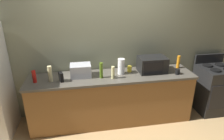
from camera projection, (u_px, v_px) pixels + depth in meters
The scene contains 15 objects.
ground_plane at pixel (116, 133), 3.37m from camera, with size 8.00×8.00×0.00m, color tan.
back_wall at pixel (108, 44), 3.59m from camera, with size 6.40×0.10×2.70m, color gray.
counter_run at pixel (112, 98), 3.56m from camera, with size 2.84×0.64×0.90m.
stove_range at pixel (213, 89), 3.87m from camera, with size 0.60×0.61×1.08m.
microwave at pixel (152, 64), 3.50m from camera, with size 0.48×0.35×0.27m.
toaster_oven at pixel (81, 70), 3.32m from camera, with size 0.34×0.26×0.21m, color #B7BABF.
paper_towel_roll at pixel (121, 66), 3.41m from camera, with size 0.12×0.12×0.27m, color white.
cordless_phone at pixel (61, 77), 3.15m from camera, with size 0.05×0.11×0.15m, color black.
bottle_olive_oil at pixel (101, 70), 3.25m from camera, with size 0.06×0.06×0.26m, color #4C6B19.
bottle_hot_sauce at pixel (34, 77), 3.11m from camera, with size 0.06×0.06×0.20m, color red.
bottle_dish_soap at pixel (178, 62), 3.66m from camera, with size 0.06×0.06×0.23m, color orange.
bottle_vinegar at pixel (113, 73), 3.24m from camera, with size 0.06×0.06×0.21m, color beige.
bottle_hand_soap at pixel (50, 74), 3.13m from camera, with size 0.07×0.07×0.26m, color beige.
mug_yellow at pixel (130, 69), 3.52m from camera, with size 0.08×0.08×0.11m, color yellow.
mug_black at pixel (177, 72), 3.42m from camera, with size 0.08×0.08×0.10m, color black.
Camera 1 is at (-0.53, -2.65, 2.28)m, focal length 31.96 mm.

